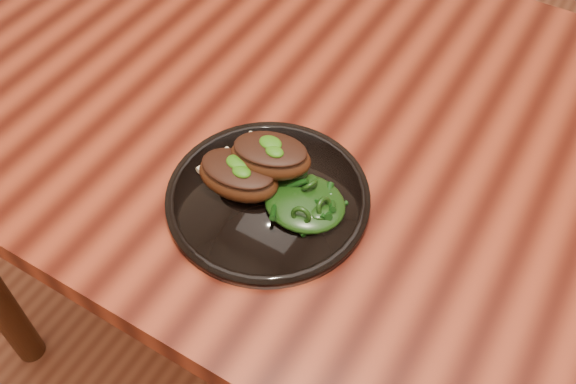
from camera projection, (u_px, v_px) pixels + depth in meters
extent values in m
cube|color=#330C06|center=(456.00, 172.00, 0.85)|extent=(1.60, 0.80, 0.04)
cylinder|color=#34190B|center=(190.00, 63.00, 1.56)|extent=(0.06, 0.06, 0.71)
cylinder|color=black|center=(268.00, 198.00, 0.79)|extent=(0.25, 0.25, 0.01)
torus|color=black|center=(268.00, 197.00, 0.78)|extent=(0.25, 0.25, 0.01)
cylinder|color=black|center=(268.00, 196.00, 0.78)|extent=(0.16, 0.16, 0.00)
ellipsoid|color=#3A1A0B|center=(238.00, 177.00, 0.77)|extent=(0.11, 0.07, 0.04)
ellipsoid|color=black|center=(238.00, 168.00, 0.76)|extent=(0.10, 0.07, 0.01)
cylinder|color=beige|center=(214.00, 160.00, 0.80)|extent=(0.02, 0.05, 0.01)
ellipsoid|color=#184707|center=(237.00, 165.00, 0.75)|extent=(0.03, 0.02, 0.01)
ellipsoid|color=#3A1A0B|center=(271.00, 157.00, 0.77)|extent=(0.11, 0.09, 0.04)
ellipsoid|color=black|center=(270.00, 149.00, 0.76)|extent=(0.10, 0.08, 0.01)
cylinder|color=beige|center=(241.00, 146.00, 0.79)|extent=(0.01, 0.05, 0.01)
ellipsoid|color=#184707|center=(270.00, 145.00, 0.75)|extent=(0.03, 0.02, 0.01)
ellipsoid|color=#184707|center=(269.00, 155.00, 0.82)|extent=(0.08, 0.05, 0.00)
ellipsoid|color=black|center=(305.00, 203.00, 0.76)|extent=(0.10, 0.09, 0.02)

